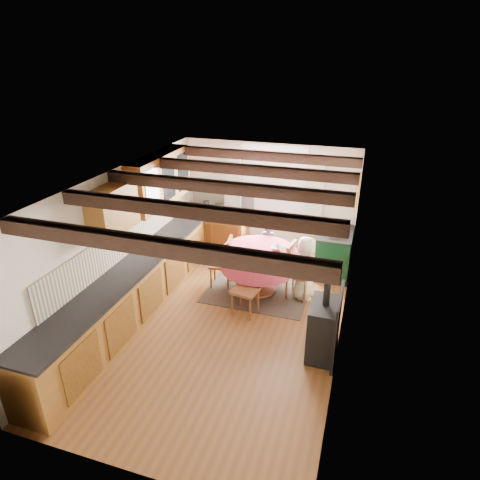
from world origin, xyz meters
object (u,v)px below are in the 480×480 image
(chair_near, at_px, (245,288))
(cast_iron_stove, at_px, (325,316))
(dining_table, at_px, (258,271))
(chair_right, at_px, (300,271))
(child_far, at_px, (268,247))
(aga_range, at_px, (334,252))
(cup, at_px, (278,248))
(child_right, at_px, (305,268))
(chair_left, at_px, (221,262))

(chair_near, height_order, cast_iron_stove, cast_iron_stove)
(dining_table, height_order, chair_right, chair_right)
(chair_near, height_order, child_far, child_far)
(chair_near, distance_m, chair_right, 1.10)
(chair_right, relative_size, aga_range, 1.04)
(dining_table, xyz_separation_m, cup, (0.32, 0.12, 0.46))
(cast_iron_stove, xyz_separation_m, child_right, (-0.51, 1.46, -0.08))
(chair_near, distance_m, cup, 1.02)
(chair_left, xyz_separation_m, cup, (1.04, 0.13, 0.39))
(child_far, relative_size, cup, 9.97)
(child_far, bearing_deg, chair_right, 134.41)
(child_right, bearing_deg, aga_range, -23.49)
(dining_table, relative_size, cast_iron_stove, 1.03)
(chair_near, height_order, aga_range, chair_near)
(dining_table, relative_size, chair_near, 1.42)
(child_far, bearing_deg, cast_iron_stove, 120.83)
(chair_left, bearing_deg, dining_table, 81.07)
(chair_right, relative_size, child_far, 0.96)
(dining_table, relative_size, cup, 12.81)
(child_far, bearing_deg, dining_table, 91.01)
(cast_iron_stove, bearing_deg, chair_near, 154.56)
(cast_iron_stove, bearing_deg, chair_right, 112.54)
(cup, bearing_deg, aga_range, 47.11)
(aga_range, relative_size, cast_iron_stove, 0.74)
(chair_right, xyz_separation_m, aga_range, (0.49, 1.07, -0.06))
(chair_right, distance_m, cast_iron_stove, 1.57)
(chair_near, bearing_deg, cast_iron_stove, -16.01)
(dining_table, distance_m, chair_right, 0.75)
(chair_right, bearing_deg, child_right, -72.14)
(aga_range, distance_m, child_far, 1.30)
(cast_iron_stove, xyz_separation_m, child_far, (-1.37, 2.20, -0.13))
(child_far, bearing_deg, cup, 116.28)
(chair_left, bearing_deg, cast_iron_stove, 46.58)
(aga_range, bearing_deg, chair_left, -150.39)
(chair_right, xyz_separation_m, cast_iron_stove, (0.60, -1.44, 0.15))
(chair_left, distance_m, aga_range, 2.25)
(child_right, bearing_deg, chair_right, 96.47)
(aga_range, xyz_separation_m, child_right, (-0.40, -1.05, 0.13))
(aga_range, relative_size, child_right, 0.84)
(dining_table, distance_m, chair_left, 0.73)
(chair_right, distance_m, child_far, 1.08)
(cup, bearing_deg, child_right, -8.09)
(chair_near, xyz_separation_m, child_right, (0.85, 0.81, 0.10))
(aga_range, bearing_deg, cup, -132.89)
(chair_right, height_order, aga_range, chair_right)
(dining_table, bearing_deg, cup, 21.32)
(chair_near, bearing_deg, chair_left, 142.52)
(dining_table, bearing_deg, chair_right, 2.84)
(chair_right, bearing_deg, chair_left, 100.25)
(chair_left, relative_size, cast_iron_stove, 0.73)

